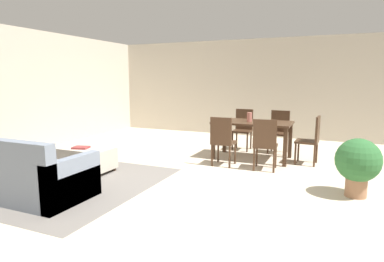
% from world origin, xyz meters
% --- Properties ---
extents(ground_plane, '(10.80, 10.80, 0.00)m').
position_xyz_m(ground_plane, '(0.00, 0.00, 0.00)').
color(ground_plane, beige).
extents(wall_back, '(9.00, 0.12, 2.70)m').
position_xyz_m(wall_back, '(0.00, 5.00, 1.35)').
color(wall_back, '#BCB2A0').
rests_on(wall_back, ground_plane).
extents(wall_left, '(0.12, 11.00, 2.70)m').
position_xyz_m(wall_left, '(-4.50, 0.50, 1.35)').
color(wall_left, '#BCB2A0').
rests_on(wall_left, ground_plane).
extents(area_rug, '(3.00, 2.80, 0.01)m').
position_xyz_m(area_rug, '(-2.12, -0.48, 0.00)').
color(area_rug, slate).
rests_on(area_rug, ground_plane).
extents(couch, '(1.98, 0.93, 0.86)m').
position_xyz_m(couch, '(-2.12, -1.17, 0.29)').
color(couch, slate).
rests_on(couch, ground_plane).
extents(ottoman_table, '(1.01, 0.55, 0.42)m').
position_xyz_m(ottoman_table, '(-2.13, 0.15, 0.24)').
color(ottoman_table, '#B7AD9E').
rests_on(ottoman_table, ground_plane).
extents(dining_table, '(1.52, 0.86, 0.76)m').
position_xyz_m(dining_table, '(0.33, 2.24, 0.66)').
color(dining_table, '#422B1C').
rests_on(dining_table, ground_plane).
extents(dining_chair_near_left, '(0.40, 0.40, 0.92)m').
position_xyz_m(dining_chair_near_left, '(-0.03, 1.44, 0.52)').
color(dining_chair_near_left, '#422B1C').
rests_on(dining_chair_near_left, ground_plane).
extents(dining_chair_near_right, '(0.43, 0.43, 0.92)m').
position_xyz_m(dining_chair_near_right, '(0.75, 1.44, 0.52)').
color(dining_chair_near_right, '#422B1C').
rests_on(dining_chair_near_right, ground_plane).
extents(dining_chair_far_left, '(0.40, 0.40, 0.92)m').
position_xyz_m(dining_chair_far_left, '(-0.07, 3.06, 0.52)').
color(dining_chair_far_left, '#422B1C').
rests_on(dining_chair_far_left, ground_plane).
extents(dining_chair_far_right, '(0.42, 0.42, 0.92)m').
position_xyz_m(dining_chair_far_right, '(0.74, 3.04, 0.52)').
color(dining_chair_far_right, '#422B1C').
rests_on(dining_chair_far_right, ground_plane).
extents(dining_chair_head_east, '(0.42, 0.42, 0.92)m').
position_xyz_m(dining_chair_head_east, '(1.46, 2.23, 0.52)').
color(dining_chair_head_east, '#422B1C').
rests_on(dining_chair_head_east, ground_plane).
extents(vase_centerpiece, '(0.10, 0.10, 0.18)m').
position_xyz_m(vase_centerpiece, '(0.28, 2.20, 0.85)').
color(vase_centerpiece, '#B26659').
rests_on(vase_centerpiece, dining_table).
extents(book_on_ottoman, '(0.30, 0.26, 0.03)m').
position_xyz_m(book_on_ottoman, '(-2.13, 0.08, 0.44)').
color(book_on_ottoman, maroon).
rests_on(book_on_ottoman, ottoman_table).
extents(potted_plant, '(0.59, 0.59, 0.81)m').
position_xyz_m(potted_plant, '(2.16, 0.65, 0.48)').
color(potted_plant, '#996B4C').
rests_on(potted_plant, ground_plane).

